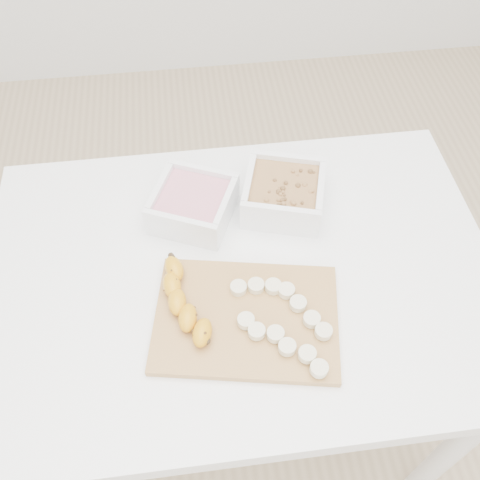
{
  "coord_description": "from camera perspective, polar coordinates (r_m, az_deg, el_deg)",
  "views": [
    {
      "loc": [
        -0.08,
        -0.58,
        1.62
      ],
      "look_at": [
        0.0,
        0.03,
        0.81
      ],
      "focal_mm": 40.0,
      "sensor_mm": 36.0,
      "label": 1
    }
  ],
  "objects": [
    {
      "name": "banana_slices",
      "position": [
        0.96,
        4.55,
        -8.41
      ],
      "size": [
        0.17,
        0.21,
        0.02
      ],
      "color": "beige",
      "rests_on": "cutting_board"
    },
    {
      "name": "banana",
      "position": [
        0.97,
        -5.88,
        -6.64
      ],
      "size": [
        0.07,
        0.2,
        0.03
      ],
      "primitive_type": null,
      "rotation": [
        0.0,
        0.0,
        0.08
      ],
      "color": "orange",
      "rests_on": "cutting_board"
    },
    {
      "name": "ground",
      "position": [
        1.72,
        0.13,
        -17.38
      ],
      "size": [
        3.5,
        3.5,
        0.0
      ],
      "primitive_type": "plane",
      "color": "#C6AD89",
      "rests_on": "ground"
    },
    {
      "name": "table",
      "position": [
        1.12,
        0.19,
        -6.02
      ],
      "size": [
        1.0,
        0.7,
        0.75
      ],
      "color": "white",
      "rests_on": "ground"
    },
    {
      "name": "cutting_board",
      "position": [
        0.98,
        0.68,
        -8.35
      ],
      "size": [
        0.37,
        0.29,
        0.01
      ],
      "primitive_type": "cube",
      "rotation": [
        0.0,
        0.0,
        -0.19
      ],
      "color": "#AA8241",
      "rests_on": "table"
    },
    {
      "name": "bowl_granola",
      "position": [
        1.12,
        4.68,
        5.04
      ],
      "size": [
        0.2,
        0.2,
        0.07
      ],
      "color": "white",
      "rests_on": "table"
    },
    {
      "name": "bowl_yogurt",
      "position": [
        1.1,
        -5.02,
        3.88
      ],
      "size": [
        0.2,
        0.2,
        0.07
      ],
      "color": "white",
      "rests_on": "table"
    }
  ]
}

